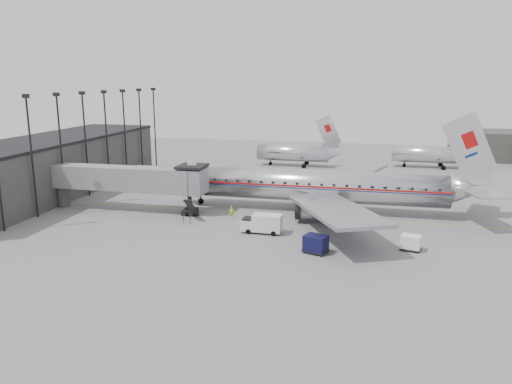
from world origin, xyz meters
TOP-DOWN VIEW (x-y plane):
  - ground at (0.00, 0.00)m, footprint 160.00×160.00m
  - terminal at (-34.00, 10.00)m, footprint 12.00×46.00m
  - apron_line at (3.00, 6.00)m, footprint 60.00×0.15m
  - jet_bridge at (-16.66, 3.67)m, footprint 21.00×6.20m
  - floodlight_masts at (-27.50, 13.00)m, footprint 0.90×42.25m
  - distant_aircraft_near at (-1.79, 42.00)m, footprint 16.39×3.20m
  - distant_aircraft_mid at (24.21, 46.00)m, footprint 16.39×3.20m
  - airliner at (6.84, 9.00)m, footprint 42.11×39.06m
  - service_van at (1.41, -2.00)m, footprint 4.65×1.95m
  - baggage_cart_navy at (8.04, -7.19)m, footprint 2.76×2.43m
  - baggage_cart_white at (17.38, -4.26)m, footprint 2.30×1.97m
  - ramp_worker at (-3.58, 3.00)m, footprint 0.59×0.41m

SIDE VIEW (x-z plane):
  - ground at x=0.00m, z-range 0.00..0.00m
  - apron_line at x=3.00m, z-range 0.00..0.01m
  - ramp_worker at x=-3.58m, z-range 0.00..1.52m
  - baggage_cart_white at x=17.38m, z-range 0.05..1.61m
  - baggage_cart_navy at x=8.04m, z-range 0.06..1.87m
  - service_van at x=1.41m, z-range 0.05..2.22m
  - distant_aircraft_near at x=-1.79m, z-range -2.40..7.86m
  - distant_aircraft_mid at x=24.21m, z-range -2.40..7.86m
  - airliner at x=6.84m, z-range -3.31..10.02m
  - terminal at x=-34.00m, z-range 0.00..8.00m
  - jet_bridge at x=-16.66m, z-range 0.63..7.73m
  - floodlight_masts at x=-27.50m, z-range 0.74..15.99m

